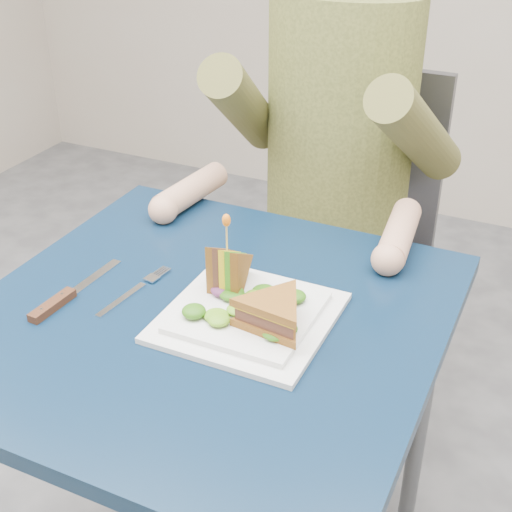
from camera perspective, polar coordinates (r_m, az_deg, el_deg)
The scene contains 12 objects.
table at distance 1.22m, azimuth -3.92°, elevation -7.61°, with size 0.75×0.75×0.73m.
chair at distance 1.85m, azimuth 7.15°, elevation 2.45°, with size 0.42×0.40×0.93m.
diner at distance 1.61m, azimuth 6.68°, elevation 12.61°, with size 0.54×0.59×0.74m.
plate at distance 1.14m, azimuth -0.61°, elevation -4.76°, with size 0.26×0.26×0.02m.
sandwich_flat at distance 1.09m, azimuth 1.43°, elevation -4.59°, with size 0.15×0.15×0.05m.
sandwich_upright at distance 1.18m, azimuth -2.29°, elevation -1.11°, with size 0.08×0.13×0.13m.
fork at distance 1.23m, azimuth -9.86°, elevation -2.85°, with size 0.04×0.18×0.01m.
knife at distance 1.23m, azimuth -15.36°, elevation -3.39°, with size 0.03×0.22×0.02m.
toothpick at distance 1.14m, azimuth -2.36°, elevation 1.63°, with size 0.00×0.00×0.06m, color tan.
toothpick_frill at distance 1.13m, azimuth -2.39°, elevation 2.88°, with size 0.01×0.01×0.02m, color orange.
lettuce_spill at distance 1.14m, azimuth -0.17°, elevation -3.69°, with size 0.15×0.13×0.02m, color #337A14, non-canonical shape.
onion_ring at distance 1.13m, azimuth 0.18°, elevation -3.73°, with size 0.04×0.04×0.01m, color #9E4C7A.
Camera 1 is at (0.48, -0.83, 1.40)m, focal length 50.00 mm.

